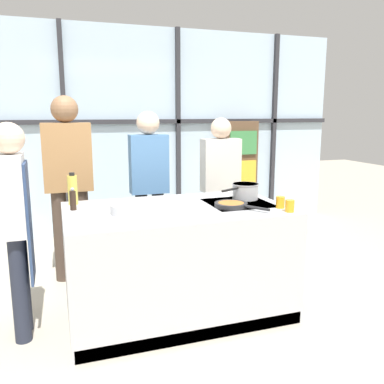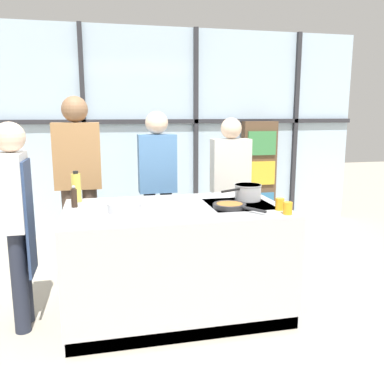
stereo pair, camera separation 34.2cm
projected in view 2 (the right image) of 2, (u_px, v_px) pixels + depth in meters
The scene contains 16 objects.
ground_plane at pixel (176, 309), 3.48m from camera, with size 18.00×18.00×0.00m, color #BCB29E.
back_window_wall at pixel (141, 131), 5.65m from camera, with size 6.40×0.10×2.80m.
bookshelf at pixel (259, 174), 5.96m from camera, with size 0.50×0.19×1.54m.
demo_island at pixel (176, 260), 3.39m from camera, with size 1.78×1.04×0.90m.
chef at pixel (17, 212), 3.04m from camera, with size 0.22×0.37×1.60m.
spectator_far_left at pixel (78, 175), 4.07m from camera, with size 0.45×0.25×1.82m.
spectator_center_left at pixel (158, 179), 4.26m from camera, with size 0.39×0.23×1.67m.
spectator_center_right at pixel (230, 182), 4.44m from camera, with size 0.42×0.23×1.61m.
frying_pan at pixel (230, 206), 3.27m from camera, with size 0.33×0.44×0.04m.
saucepan at pixel (248, 192), 3.56m from camera, with size 0.41×0.27×0.14m.
white_plate at pixel (121, 220), 2.88m from camera, with size 0.25×0.25×0.01m, color white.
mixing_bowl at pixel (124, 207), 3.14m from camera, with size 0.26×0.26×0.07m.
oil_bottle at pixel (76, 187), 3.49m from camera, with size 0.08×0.08×0.27m.
pepper_grinder at pixel (74, 197), 3.29m from camera, with size 0.05×0.05×0.18m.
juice_glass_near at pixel (288, 208), 3.07m from camera, with size 0.07×0.07×0.09m, color orange.
juice_glass_far at pixel (280, 204), 3.20m from camera, with size 0.07×0.07×0.09m, color orange.
Camera 2 is at (-0.58, -3.17, 1.66)m, focal length 38.00 mm.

